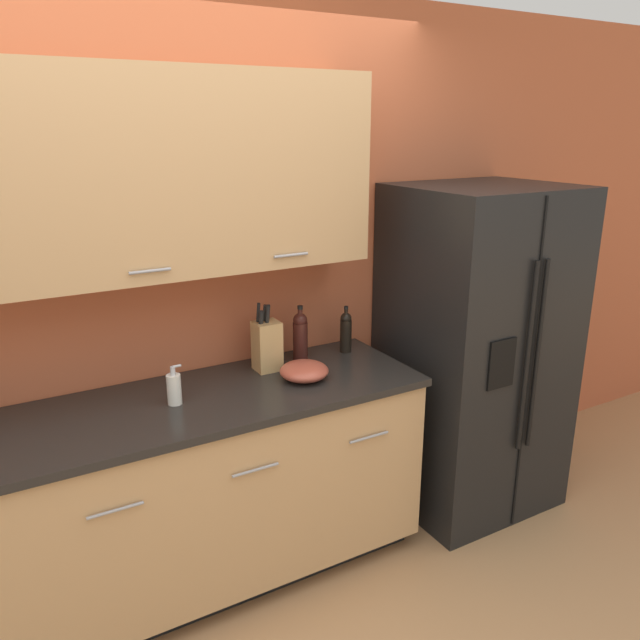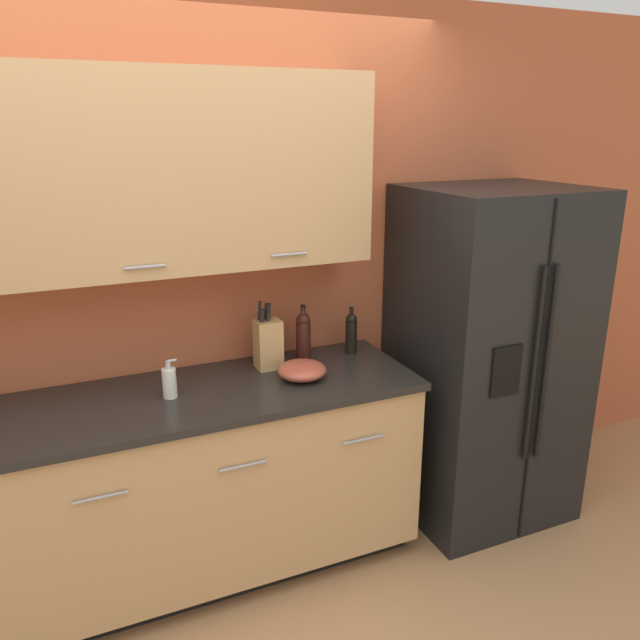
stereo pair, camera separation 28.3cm
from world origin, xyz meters
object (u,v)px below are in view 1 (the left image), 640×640
object	(u,v)px
mixing_bowl	(304,371)
soap_dispenser	(174,389)
oil_bottle	(346,331)
knife_block	(267,345)
refrigerator	(475,350)
wine_bottle	(300,336)

from	to	relation	value
mixing_bowl	soap_dispenser	bearing A→B (deg)	176.39
mixing_bowl	oil_bottle	bearing A→B (deg)	30.67
knife_block	mixing_bowl	size ratio (longest dim) A/B	1.48
oil_bottle	mixing_bowl	world-z (taller)	oil_bottle
knife_block	oil_bottle	world-z (taller)	knife_block
oil_bottle	mixing_bowl	distance (m)	0.41
knife_block	oil_bottle	size ratio (longest dim) A/B	1.37
oil_bottle	refrigerator	bearing A→B (deg)	-17.51
refrigerator	mixing_bowl	world-z (taller)	refrigerator
refrigerator	soap_dispenser	distance (m)	1.62
knife_block	soap_dispenser	world-z (taller)	knife_block
soap_dispenser	wine_bottle	bearing A→B (deg)	14.20
refrigerator	mixing_bowl	bearing A→B (deg)	179.66
knife_block	wine_bottle	size ratio (longest dim) A/B	1.17
knife_block	soap_dispenser	distance (m)	0.52
refrigerator	soap_dispenser	size ratio (longest dim) A/B	10.31
soap_dispenser	refrigerator	bearing A→B (deg)	-1.53
refrigerator	soap_dispenser	xyz separation A→B (m)	(-1.62, 0.04, 0.12)
knife_block	soap_dispenser	bearing A→B (deg)	-162.92
mixing_bowl	refrigerator	bearing A→B (deg)	-0.34
knife_block	mixing_bowl	world-z (taller)	knife_block
wine_bottle	soap_dispenser	xyz separation A→B (m)	(-0.68, -0.17, -0.06)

